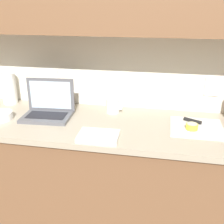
# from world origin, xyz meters

# --- Properties ---
(wall_back) EXTENTS (5.20, 0.38, 2.60)m
(wall_back) POSITION_xyz_m (0.00, 0.23, 1.56)
(wall_back) COLOR silver
(wall_back) RESTS_ON ground_plane
(counter_unit) EXTENTS (2.57, 0.61, 0.90)m
(counter_unit) POSITION_xyz_m (-0.02, 0.00, 0.46)
(counter_unit) COLOR brown
(counter_unit) RESTS_ON ground_plane
(laptop) EXTENTS (0.32, 0.24, 0.24)m
(laptop) POSITION_xyz_m (-0.30, 0.04, 0.96)
(laptop) COLOR #515156
(laptop) RESTS_ON counter_unit
(cutting_board) EXTENTS (0.30, 0.29, 0.01)m
(cutting_board) POSITION_xyz_m (0.63, 0.03, 0.91)
(cutting_board) COLOR silver
(cutting_board) RESTS_ON counter_unit
(knife) EXTENTS (0.28, 0.16, 0.02)m
(knife) POSITION_xyz_m (0.65, 0.07, 0.92)
(knife) COLOR silver
(knife) RESTS_ON cutting_board
(lemon_half_cut) EXTENTS (0.07, 0.07, 0.04)m
(lemon_half_cut) POSITION_xyz_m (0.60, -0.01, 0.93)
(lemon_half_cut) COLOR yellow
(lemon_half_cut) RESTS_ON cutting_board
(measuring_cup) EXTENTS (0.11, 0.09, 0.10)m
(measuring_cup) POSITION_xyz_m (0.10, 0.18, 0.95)
(measuring_cup) COLOR silver
(measuring_cup) RESTS_ON counter_unit
(bowl_white) EXTENTS (0.16, 0.16, 0.05)m
(bowl_white) POSITION_xyz_m (-0.58, -0.07, 0.93)
(bowl_white) COLOR white
(bowl_white) RESTS_ON counter_unit
(paper_towel_roll) EXTENTS (0.10, 0.10, 0.22)m
(paper_towel_roll) POSITION_xyz_m (-0.67, 0.22, 1.01)
(paper_towel_roll) COLOR white
(paper_towel_roll) RESTS_ON counter_unit
(dish_towel) EXTENTS (0.23, 0.17, 0.02)m
(dish_towel) POSITION_xyz_m (0.09, -0.21, 0.92)
(dish_towel) COLOR silver
(dish_towel) RESTS_ON counter_unit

